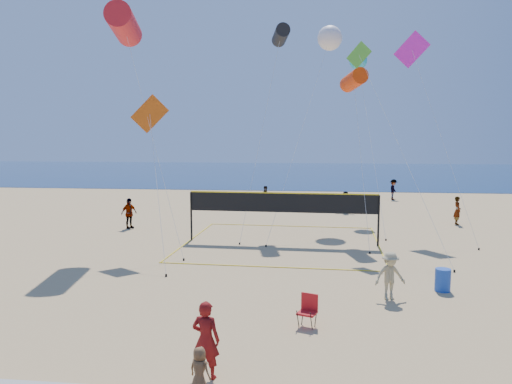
# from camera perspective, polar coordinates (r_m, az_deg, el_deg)

# --- Properties ---
(ground) EXTENTS (120.00, 120.00, 0.00)m
(ground) POSITION_cam_1_polar(r_m,az_deg,el_deg) (12.88, 4.63, -18.48)
(ground) COLOR tan
(ground) RESTS_ON ground
(ocean) EXTENTS (140.00, 50.00, 0.03)m
(ocean) POSITION_cam_1_polar(r_m,az_deg,el_deg) (73.87, 6.20, 2.23)
(ocean) COLOR navy
(ocean) RESTS_ON ground
(woman) EXTENTS (0.71, 0.53, 1.78)m
(woman) POSITION_cam_1_polar(r_m,az_deg,el_deg) (11.67, -5.75, -16.44)
(woman) COLOR maroon
(woman) RESTS_ON ground
(toddler) EXTENTS (0.52, 0.44, 0.90)m
(toddler) POSITION_cam_1_polar(r_m,az_deg,el_deg) (9.97, -6.47, -19.60)
(toddler) COLOR brown
(toddler) RESTS_ON seawall
(bystander_b) EXTENTS (1.15, 0.84, 1.61)m
(bystander_b) POSITION_cam_1_polar(r_m,az_deg,el_deg) (17.33, 15.07, -9.23)
(bystander_b) COLOR tan
(bystander_b) RESTS_ON ground
(far_person_0) EXTENTS (0.94, 1.11, 1.79)m
(far_person_0) POSITION_cam_1_polar(r_m,az_deg,el_deg) (30.16, -14.32, -2.38)
(far_person_0) COLOR gray
(far_person_0) RESTS_ON ground
(far_person_1) EXTENTS (1.49, 0.88, 1.53)m
(far_person_1) POSITION_cam_1_polar(r_m,az_deg,el_deg) (35.65, 10.18, -1.15)
(far_person_1) COLOR gray
(far_person_1) RESTS_ON ground
(far_person_2) EXTENTS (0.44, 0.65, 1.74)m
(far_person_2) POSITION_cam_1_polar(r_m,az_deg,el_deg) (32.84, 22.02, -1.98)
(far_person_2) COLOR gray
(far_person_2) RESTS_ON ground
(far_person_3) EXTENTS (0.91, 0.80, 1.59)m
(far_person_3) POSITION_cam_1_polar(r_m,az_deg,el_deg) (38.13, 1.15, -0.51)
(far_person_3) COLOR gray
(far_person_3) RESTS_ON ground
(far_person_4) EXTENTS (1.03, 1.29, 1.74)m
(far_person_4) POSITION_cam_1_polar(r_m,az_deg,el_deg) (43.88, 15.44, 0.27)
(far_person_4) COLOR gray
(far_person_4) RESTS_ON ground
(camp_chair) EXTENTS (0.62, 0.73, 1.03)m
(camp_chair) POSITION_cam_1_polar(r_m,az_deg,el_deg) (14.68, 5.98, -13.09)
(camp_chair) COLOR #B51418
(camp_chair) RESTS_ON ground
(trash_barrel) EXTENTS (0.70, 0.70, 0.80)m
(trash_barrel) POSITION_cam_1_polar(r_m,az_deg,el_deg) (18.89, 20.56, -9.39)
(trash_barrel) COLOR #1B45B0
(trash_barrel) RESTS_ON ground
(volleyball_net) EXTENTS (10.01, 9.87, 2.59)m
(volleyball_net) POSITION_cam_1_polar(r_m,az_deg,el_deg) (25.15, 3.03, -1.86)
(volleyball_net) COLOR black
(volleyball_net) RESTS_ON ground
(kite_0) EXTENTS (4.74, 5.32, 11.72)m
(kite_0) POSITION_cam_1_polar(r_m,az_deg,el_deg) (26.69, -14.87, 18.01)
(kite_0) COLOR red
(kite_0) RESTS_ON ground
(kite_1) EXTENTS (2.27, 7.34, 11.93)m
(kite_1) POSITION_cam_1_polar(r_m,az_deg,el_deg) (31.11, 2.85, 17.45)
(kite_1) COLOR black
(kite_1) RESTS_ON ground
(kite_2) EXTENTS (1.45, 6.28, 9.02)m
(kite_2) POSITION_cam_1_polar(r_m,az_deg,el_deg) (28.32, 11.11, 12.42)
(kite_2) COLOR red
(kite_2) RESTS_ON ground
(kite_3) EXTENTS (2.99, 4.77, 7.35)m
(kite_3) POSITION_cam_1_polar(r_m,az_deg,el_deg) (23.91, -11.99, 8.12)
(kite_3) COLOR #BC4C0E
(kite_3) RESTS_ON ground
(kite_4) EXTENTS (4.08, 6.34, 10.14)m
(kite_4) POSITION_cam_1_polar(r_m,az_deg,el_deg) (25.98, 12.42, 13.46)
(kite_4) COLOR green
(kite_4) RESTS_ON ground
(kite_5) EXTENTS (3.38, 6.14, 11.34)m
(kite_5) POSITION_cam_1_polar(r_m,az_deg,el_deg) (30.63, 17.61, 14.57)
(kite_5) COLOR #DF1CCD
(kite_5) RESTS_ON ground
(kite_6) EXTENTS (4.11, 10.07, 12.41)m
(kite_6) POSITION_cam_1_polar(r_m,az_deg,el_deg) (33.65, 8.43, 17.00)
(kite_6) COLOR white
(kite_6) RESTS_ON ground
(kite_7) EXTENTS (1.58, 9.85, 11.07)m
(kite_7) POSITION_cam_1_polar(r_m,az_deg,el_deg) (35.61, 11.60, 14.47)
(kite_7) COLOR #26B5D4
(kite_7) RESTS_ON ground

